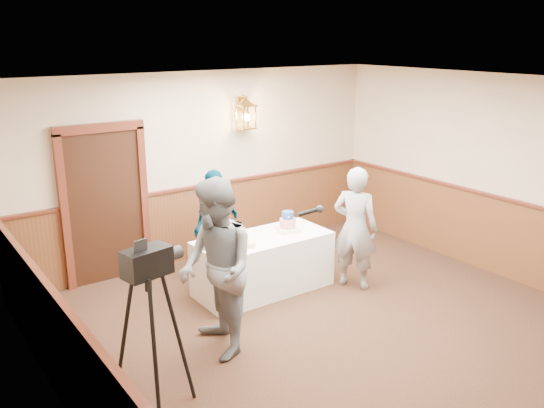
{
  "coord_description": "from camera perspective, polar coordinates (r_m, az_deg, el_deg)",
  "views": [
    {
      "loc": [
        -4.06,
        -3.95,
        3.3
      ],
      "look_at": [
        -0.06,
        1.7,
        1.25
      ],
      "focal_mm": 38.0,
      "sensor_mm": 36.0,
      "label": 1
    }
  ],
  "objects": [
    {
      "name": "ground",
      "position": [
        6.56,
        9.34,
        -13.97
      ],
      "size": [
        7.0,
        7.0,
        0.0
      ],
      "primitive_type": "plane",
      "color": "black",
      "rests_on": "ground"
    },
    {
      "name": "room_shell",
      "position": [
        6.22,
        6.71,
        -0.25
      ],
      "size": [
        6.02,
        7.02,
        2.81
      ],
      "color": "#BBA88C",
      "rests_on": "ground"
    },
    {
      "name": "display_table",
      "position": [
        7.67,
        -0.87,
        -5.93
      ],
      "size": [
        1.8,
        0.8,
        0.75
      ],
      "primitive_type": "cube",
      "color": "white",
      "rests_on": "ground"
    },
    {
      "name": "tiered_cake",
      "position": [
        7.72,
        1.56,
        -1.95
      ],
      "size": [
        0.33,
        0.33,
        0.28
      ],
      "rotation": [
        0.0,
        0.0,
        -0.26
      ],
      "color": "#F3E5BA",
      "rests_on": "display_table"
    },
    {
      "name": "sheet_cake_yellow",
      "position": [
        7.18,
        -3.16,
        -4.05
      ],
      "size": [
        0.35,
        0.29,
        0.06
      ],
      "primitive_type": "cube",
      "rotation": [
        0.0,
        0.0,
        -0.18
      ],
      "color": "#F9D995",
      "rests_on": "display_table"
    },
    {
      "name": "sheet_cake_green",
      "position": [
        7.24,
        -6.03,
        -3.93
      ],
      "size": [
        0.3,
        0.24,
        0.07
      ],
      "primitive_type": "cube",
      "rotation": [
        0.0,
        0.0,
        -0.03
      ],
      "color": "#99C58B",
      "rests_on": "display_table"
    },
    {
      "name": "interviewer",
      "position": [
        6.03,
        -5.54,
        -6.43
      ],
      "size": [
        1.56,
        1.06,
        1.92
      ],
      "rotation": [
        0.0,
        0.0,
        -1.78
      ],
      "color": "slate",
      "rests_on": "ground"
    },
    {
      "name": "baker",
      "position": [
        7.7,
        8.24,
        -2.37
      ],
      "size": [
        0.64,
        0.72,
        1.66
      ],
      "primitive_type": "imported",
      "rotation": [
        0.0,
        0.0,
        2.07
      ],
      "color": "gray",
      "rests_on": "ground"
    },
    {
      "name": "assistant_p",
      "position": [
        8.0,
        -5.52,
        -1.98
      ],
      "size": [
        0.98,
        0.71,
        1.55
      ],
      "primitive_type": "imported",
      "rotation": [
        0.0,
        0.0,
        3.55
      ],
      "color": "#03384F",
      "rests_on": "ground"
    },
    {
      "name": "tv_camera_rig",
      "position": [
        5.19,
        -11.76,
        -13.6
      ],
      "size": [
        0.64,
        0.59,
        1.62
      ],
      "rotation": [
        0.0,
        0.0,
        0.19
      ],
      "color": "black",
      "rests_on": "ground"
    }
  ]
}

